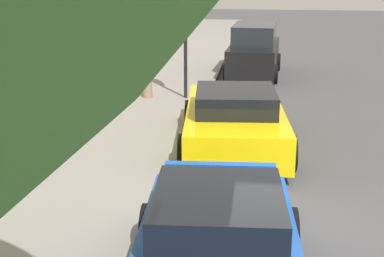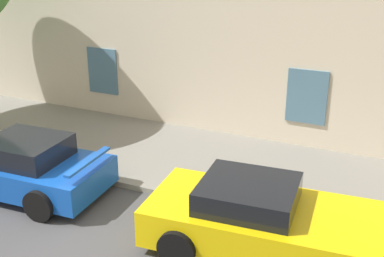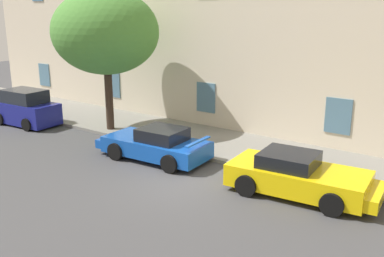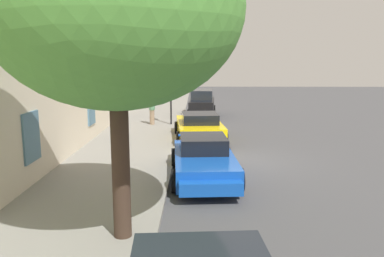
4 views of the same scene
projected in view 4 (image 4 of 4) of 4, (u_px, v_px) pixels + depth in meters
The scene contains 8 objects.
ground_plane at pixel (236, 161), 15.16m from camera, with size 80.00×80.00×0.00m, color #444447.
sidewalk at pixel (122, 159), 15.20m from camera, with size 60.00×4.09×0.14m, color gray.
sportscar_red_lead at pixel (204, 161), 12.73m from camera, with size 4.81×2.34×1.35m.
sportscar_yellow_flank at pixel (199, 127), 18.92m from camera, with size 4.96×2.55×1.37m.
hatchback_distant at pixel (202, 104), 26.72m from camera, with size 4.03×1.95×1.80m.
tree_near_kerb at pixel (116, 9), 7.63m from camera, with size 5.04×5.04×6.72m.
traffic_light at pixel (172, 80), 22.30m from camera, with size 0.44×0.36×3.74m.
pedestrian_admiring at pixel (152, 109), 22.51m from camera, with size 0.39×0.39×1.73m.
Camera 4 is at (-14.72, 1.51, 3.91)m, focal length 36.77 mm.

